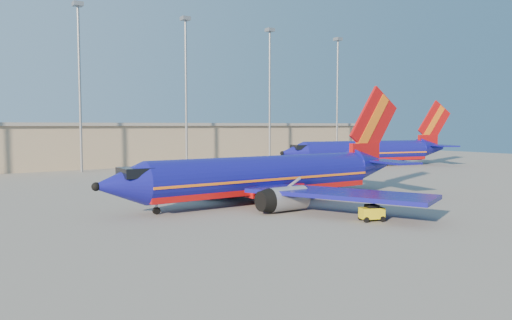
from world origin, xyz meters
name	(u,v)px	position (x,y,z in m)	size (l,w,h in m)	color
ground	(261,204)	(0.00, 0.00, 0.00)	(220.00, 220.00, 0.00)	slate
terminal_building	(138,143)	(10.00, 58.00, 4.32)	(122.00, 16.00, 8.50)	gray
light_mast_row	(136,72)	(5.00, 46.00, 17.55)	(101.60, 1.60, 28.65)	gray
aircraft_main	(270,176)	(1.66, 0.69, 2.72)	(37.63, 36.24, 12.75)	navy
aircraft_second	(369,151)	(44.35, 26.03, 3.01)	(38.25, 17.05, 13.13)	navy
baggage_tug	(372,213)	(2.49, -12.46, 0.73)	(2.25, 1.80, 1.40)	gold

